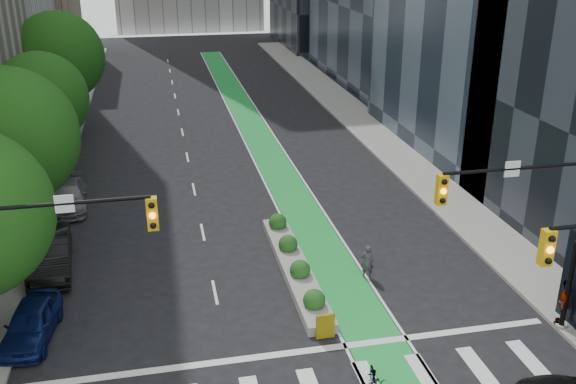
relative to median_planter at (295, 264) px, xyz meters
name	(u,v)px	position (x,y,z in m)	size (l,w,h in m)	color
ground	(305,373)	(-1.20, -7.04, -0.37)	(160.00, 160.00, 0.00)	black
sidewalk_left	(45,161)	(-13.00, 17.96, -0.30)	(3.60, 90.00, 0.15)	gray
sidewalk_right	(382,139)	(10.60, 17.96, -0.30)	(3.60, 90.00, 0.15)	gray
bike_lane_paint	(253,128)	(1.80, 22.96, -0.37)	(2.20, 70.00, 0.01)	green
tree_mid	(7,138)	(-12.20, 4.96, 5.20)	(6.40, 6.40, 8.78)	black
tree_midfar	(41,99)	(-12.20, 14.96, 4.57)	(5.60, 5.60, 7.76)	black
tree_far	(59,57)	(-12.20, 24.96, 5.32)	(6.60, 6.60, 9.00)	black
signal_left	(20,270)	(-9.90, -6.57, 4.41)	(6.14, 0.51, 7.20)	black
signal_right	(544,219)	(7.47, -6.57, 4.43)	(5.82, 0.51, 7.20)	black
median_planter	(295,264)	(0.00, 0.00, 0.00)	(1.20, 10.26, 1.10)	gray
bicycle	(375,382)	(0.80, -8.57, 0.11)	(0.63, 1.82, 0.96)	gray
cyclist	(367,262)	(3.00, -1.13, 0.40)	(0.56, 0.37, 1.55)	#3D3843
parked_car_left_near	(31,322)	(-10.70, -2.92, 0.31)	(1.61, 4.01, 1.37)	#0D1B53
parked_car_left_mid	(49,254)	(-10.70, 2.40, 0.47)	(1.78, 5.11, 1.69)	black
parked_car_left_far	(68,196)	(-10.66, 9.68, 0.32)	(1.93, 4.76, 1.38)	slate
pedestrian_far	(564,302)	(9.10, -6.35, 0.72)	(1.11, 0.46, 1.89)	gray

